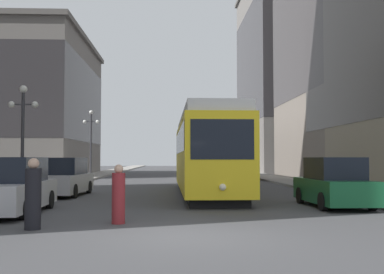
# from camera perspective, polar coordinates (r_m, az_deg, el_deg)

# --- Properties ---
(ground_plane) EXTENTS (200.00, 200.00, 0.00)m
(ground_plane) POSITION_cam_1_polar(r_m,az_deg,el_deg) (10.73, -0.41, -12.22)
(ground_plane) COLOR #424244
(sidewalk_left) EXTENTS (2.92, 120.00, 0.15)m
(sidewalk_left) POSITION_cam_1_polar(r_m,az_deg,el_deg) (51.23, -11.37, -4.53)
(sidewalk_left) COLOR gray
(sidewalk_left) RESTS_ON ground
(sidewalk_right) EXTENTS (2.92, 120.00, 0.15)m
(sidewalk_right) POSITION_cam_1_polar(r_m,az_deg,el_deg) (51.35, 7.35, -4.56)
(sidewalk_right) COLOR gray
(sidewalk_right) RESTS_ON ground
(streetcar) EXTENTS (2.79, 14.10, 3.89)m
(streetcar) POSITION_cam_1_polar(r_m,az_deg,el_deg) (22.78, 1.69, -1.87)
(streetcar) COLOR black
(streetcar) RESTS_ON ground
(transit_bus) EXTENTS (2.61, 12.73, 3.45)m
(transit_bus) POSITION_cam_1_polar(r_m,az_deg,el_deg) (41.27, 4.98, -2.44)
(transit_bus) COLOR black
(transit_bus) RESTS_ON ground
(parked_car_left_near) EXTENTS (1.98, 4.97, 1.82)m
(parked_car_left_near) POSITION_cam_1_polar(r_m,az_deg,el_deg) (16.04, -21.40, -5.84)
(parked_car_left_near) COLOR black
(parked_car_left_near) RESTS_ON ground
(parked_car_left_mid) EXTENTS (2.03, 4.83, 1.82)m
(parked_car_left_mid) POSITION_cam_1_polar(r_m,az_deg,el_deg) (22.97, -15.52, -4.92)
(parked_car_left_mid) COLOR black
(parked_car_left_mid) RESTS_ON ground
(parked_car_right_far) EXTENTS (1.93, 4.29, 1.82)m
(parked_car_right_far) POSITION_cam_1_polar(r_m,az_deg,el_deg) (17.79, 17.14, -5.58)
(parked_car_right_far) COLOR black
(parked_car_right_far) RESTS_ON ground
(pedestrian_crossing_near) EXTENTS (0.40, 0.40, 1.79)m
(pedestrian_crossing_near) POSITION_cam_1_polar(r_m,az_deg,el_deg) (12.31, -19.10, -6.94)
(pedestrian_crossing_near) COLOR black
(pedestrian_crossing_near) RESTS_ON ground
(pedestrian_crossing_far) EXTENTS (0.36, 0.36, 1.62)m
(pedestrian_crossing_far) POSITION_cam_1_polar(r_m,az_deg,el_deg) (12.83, -9.10, -7.24)
(pedestrian_crossing_far) COLOR maroon
(pedestrian_crossing_far) RESTS_ON ground
(lamp_post_left_near) EXTENTS (1.41, 0.36, 5.10)m
(lamp_post_left_near) POSITION_cam_1_polar(r_m,az_deg,el_deg) (23.16, -20.23, 1.81)
(lamp_post_left_near) COLOR #333338
(lamp_post_left_near) RESTS_ON sidewalk_left
(lamp_post_left_far) EXTENTS (1.41, 0.36, 5.82)m
(lamp_post_left_far) POSITION_cam_1_polar(r_m,az_deg,el_deg) (40.77, -12.42, 0.43)
(lamp_post_left_far) COLOR #333338
(lamp_post_left_far) RESTS_ON sidewalk_left
(building_left_midblock) EXTENTS (14.34, 20.94, 14.76)m
(building_left_midblock) POSITION_cam_1_polar(r_m,az_deg,el_deg) (53.02, -20.32, 3.75)
(building_left_midblock) COLOR slate
(building_left_midblock) RESTS_ON ground
(building_right_corner) EXTENTS (10.63, 15.92, 27.78)m
(building_right_corner) POSITION_cam_1_polar(r_m,az_deg,el_deg) (42.66, 19.17, 14.57)
(building_right_corner) COLOR slate
(building_right_corner) RESTS_ON ground
(building_right_far) EXTENTS (12.53, 21.54, 26.24)m
(building_right_far) POSITION_cam_1_polar(r_m,az_deg,el_deg) (64.33, 12.25, 7.89)
(building_right_far) COLOR slate
(building_right_far) RESTS_ON ground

